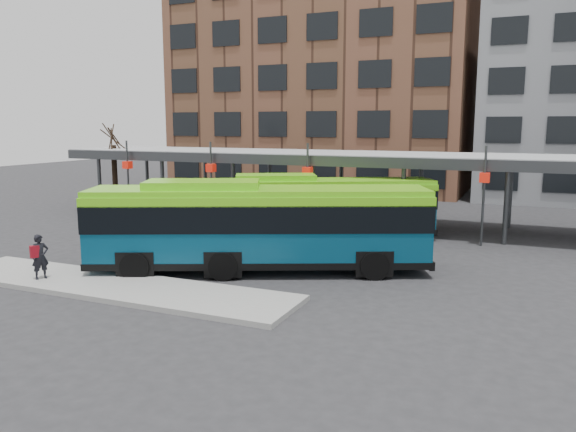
% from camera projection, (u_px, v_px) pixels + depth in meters
% --- Properties ---
extents(ground, '(120.00, 120.00, 0.00)m').
position_uv_depth(ground, '(286.00, 284.00, 20.61)').
color(ground, '#28282B').
rests_on(ground, ground).
extents(boarding_island, '(14.00, 3.00, 0.18)m').
position_uv_depth(boarding_island, '(112.00, 286.00, 20.04)').
color(boarding_island, gray).
rests_on(boarding_island, ground).
extents(canopy, '(40.00, 6.53, 4.80)m').
position_uv_depth(canopy, '(377.00, 158.00, 31.65)').
color(canopy, '#999B9E').
rests_on(canopy, ground).
extents(tree, '(1.64, 1.64, 5.60)m').
position_uv_depth(tree, '(115.00, 174.00, 38.15)').
color(tree, black).
rests_on(tree, ground).
extents(building_brick, '(26.00, 14.00, 22.00)m').
position_uv_depth(building_brick, '(326.00, 67.00, 51.73)').
color(building_brick, brown).
rests_on(building_brick, ground).
extents(bus_front, '(13.16, 8.00, 3.64)m').
position_uv_depth(bus_front, '(258.00, 224.00, 22.08)').
color(bus_front, navy).
rests_on(bus_front, ground).
extents(bus_rear, '(11.79, 7.82, 3.30)m').
position_uv_depth(bus_rear, '(314.00, 205.00, 28.56)').
color(bus_rear, navy).
rests_on(bus_rear, ground).
extents(pedestrian, '(0.62, 0.72, 1.65)m').
position_uv_depth(pedestrian, '(40.00, 256.00, 20.49)').
color(pedestrian, black).
rests_on(pedestrian, boarding_island).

